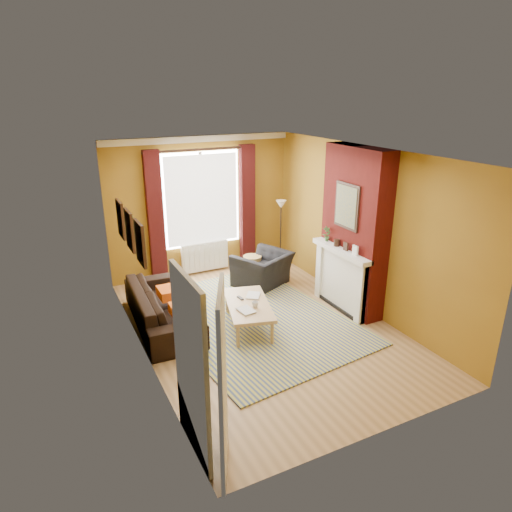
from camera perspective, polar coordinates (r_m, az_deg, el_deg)
name	(u,v)px	position (r m, az deg, el deg)	size (l,w,h in m)	color
ground	(263,327)	(7.52, 0.86, -8.85)	(5.50, 5.50, 0.00)	olive
room_walls	(290,236)	(7.48, 4.29, 2.51)	(3.82, 5.54, 2.83)	olive
striped_rug	(251,318)	(7.75, -0.57, -7.82)	(3.12, 4.03, 0.02)	navy
sofa	(163,307)	(7.60, -11.59, -6.22)	(2.21, 0.86, 0.65)	black
armchair	(262,269)	(8.91, 0.82, -1.69)	(1.01, 0.88, 0.66)	black
coffee_table	(248,306)	(7.32, -1.00, -6.25)	(0.97, 1.43, 0.43)	tan
wicker_stool	(252,267)	(9.30, -0.46, -1.36)	(0.45, 0.45, 0.47)	olive
floor_lamp	(281,215)	(9.57, 3.13, 5.14)	(0.28, 0.28, 1.48)	black
book_a	(240,312)	(7.00, -1.99, -7.05)	(0.21, 0.29, 0.03)	#999999
book_b	(247,295)	(7.56, -1.16, -4.90)	(0.21, 0.29, 0.02)	#999999
mug	(255,304)	(7.16, -0.11, -6.07)	(0.10, 0.10, 0.10)	#999999
tv_remote	(240,298)	(7.46, -1.97, -5.27)	(0.07, 0.16, 0.02)	#242427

